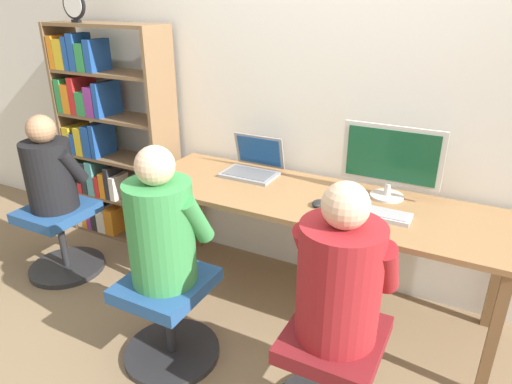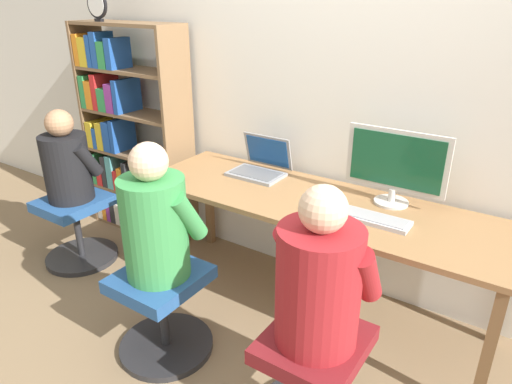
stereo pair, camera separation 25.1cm
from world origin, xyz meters
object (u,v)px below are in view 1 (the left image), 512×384
office_chair_left (331,373)px  office_chair_right (169,315)px  desk_clock (74,5)px  keyboard (370,212)px  office_chair_side (62,236)px  person_at_laptop (161,226)px  person_near_shelf (49,170)px  person_at_monitor (340,274)px  laptop (253,166)px  desktop_monitor (391,161)px  bookshelf (103,138)px

office_chair_left → office_chair_right: same height
office_chair_left → desk_clock: desk_clock is taller
keyboard → office_chair_side: 2.09m
person_at_laptop → person_near_shelf: bearing=164.2°
office_chair_right → person_at_monitor: 1.02m
laptop → office_chair_right: (-0.00, -0.93, -0.52)m
person_near_shelf → person_at_monitor: bearing=-8.8°
person_at_monitor → person_at_laptop: 0.88m
keyboard → desk_clock: desk_clock is taller
office_chair_right → person_at_laptop: person_at_laptop is taller
laptop → office_chair_left: (0.87, -0.91, -0.52)m
desk_clock → person_near_shelf: 1.11m
desktop_monitor → office_chair_left: size_ratio=1.07×
person_at_laptop → office_chair_side: person_at_laptop is taller
keyboard → office_chair_right: keyboard is taller
office_chair_left → person_at_laptop: bearing=-179.4°
laptop → office_chair_left: 1.37m
office_chair_right → person_at_monitor: (0.88, 0.02, 0.51)m
office_chair_left → office_chair_side: (-2.05, 0.32, 0.00)m
laptop → person_at_monitor: person_at_monitor is taller
laptop → person_near_shelf: bearing=-153.4°
desk_clock → person_at_laptop: bearing=-33.1°
desktop_monitor → laptop: size_ratio=1.60×
desktop_monitor → laptop: 0.87m
person_near_shelf → desktop_monitor: bearing=17.0°
office_chair_right → bookshelf: 1.67m
person_at_monitor → desk_clock: (-2.18, 0.84, 0.95)m
laptop → office_chair_side: (-1.17, -0.59, -0.52)m
desktop_monitor → person_near_shelf: size_ratio=0.87×
desk_clock → keyboard: bearing=-4.4°
desktop_monitor → bookshelf: 2.14m
office_chair_right → desk_clock: bearing=146.7°
person_near_shelf → desk_clock: bearing=104.4°
keyboard → person_at_laptop: bearing=-140.3°
office_chair_left → bookshelf: 2.40m
office_chair_side → desk_clock: bearing=104.3°
office_chair_right → person_at_laptop: size_ratio=0.73×
desk_clock → office_chair_side: desk_clock is taller
bookshelf → keyboard: bearing=-6.3°
person_at_laptop → bookshelf: bearing=144.4°
laptop → bookshelf: bookshelf is taller
desktop_monitor → person_near_shelf: (-2.02, -0.62, -0.20)m
office_chair_right → person_near_shelf: bearing=163.9°
office_chair_right → desk_clock: size_ratio=2.44×
bookshelf → office_chair_side: 0.80m
keyboard → person_near_shelf: size_ratio=0.66×
keyboard → desk_clock: size_ratio=1.97×
keyboard → bookshelf: bookshelf is taller
keyboard → office_chair_left: (0.05, -0.68, -0.48)m
office_chair_side → person_near_shelf: (-0.00, 0.00, 0.49)m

